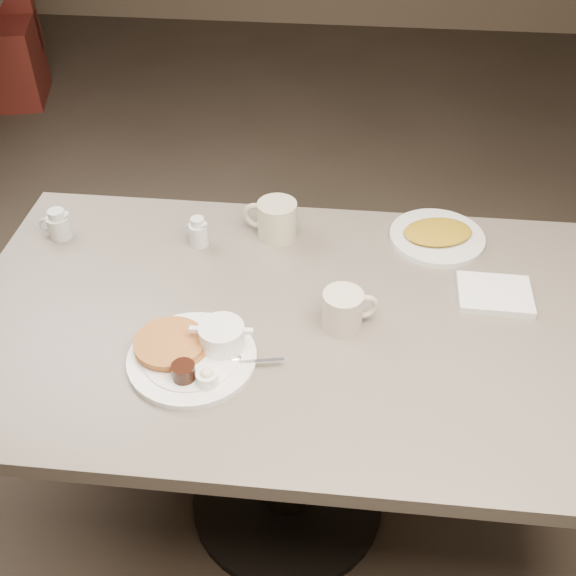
# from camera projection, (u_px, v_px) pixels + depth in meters

# --- Properties ---
(room) EXTENTS (7.04, 8.04, 2.84)m
(room) POSITION_uv_depth(u_px,v_px,m) (287.00, 31.00, 1.14)
(room) COLOR #4C3F33
(room) RESTS_ON ground
(diner_table) EXTENTS (1.50, 0.90, 0.75)m
(diner_table) POSITION_uv_depth(u_px,v_px,m) (287.00, 368.00, 1.68)
(diner_table) COLOR slate
(diner_table) RESTS_ON ground
(main_plate) EXTENTS (0.34, 0.29, 0.07)m
(main_plate) POSITION_uv_depth(u_px,v_px,m) (195.00, 351.00, 1.45)
(main_plate) COLOR white
(main_plate) RESTS_ON diner_table
(coffee_mug_near) EXTENTS (0.14, 0.11, 0.09)m
(coffee_mug_near) POSITION_uv_depth(u_px,v_px,m) (344.00, 309.00, 1.52)
(coffee_mug_near) COLOR beige
(coffee_mug_near) RESTS_ON diner_table
(napkin) EXTENTS (0.17, 0.14, 0.02)m
(napkin) POSITION_uv_depth(u_px,v_px,m) (495.00, 294.00, 1.61)
(napkin) COLOR white
(napkin) RESTS_ON diner_table
(coffee_mug_far) EXTENTS (0.16, 0.12, 0.10)m
(coffee_mug_far) POSITION_uv_depth(u_px,v_px,m) (276.00, 220.00, 1.77)
(coffee_mug_far) COLOR beige
(coffee_mug_far) RESTS_ON diner_table
(creamer_left) EXTENTS (0.09, 0.08, 0.08)m
(creamer_left) POSITION_uv_depth(u_px,v_px,m) (58.00, 225.00, 1.78)
(creamer_left) COLOR silver
(creamer_left) RESTS_ON diner_table
(creamer_right) EXTENTS (0.07, 0.05, 0.08)m
(creamer_right) POSITION_uv_depth(u_px,v_px,m) (198.00, 232.00, 1.75)
(creamer_right) COLOR silver
(creamer_right) RESTS_ON diner_table
(hash_plate) EXTENTS (0.30, 0.30, 0.04)m
(hash_plate) POSITION_uv_depth(u_px,v_px,m) (437.00, 235.00, 1.78)
(hash_plate) COLOR silver
(hash_plate) RESTS_ON diner_table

